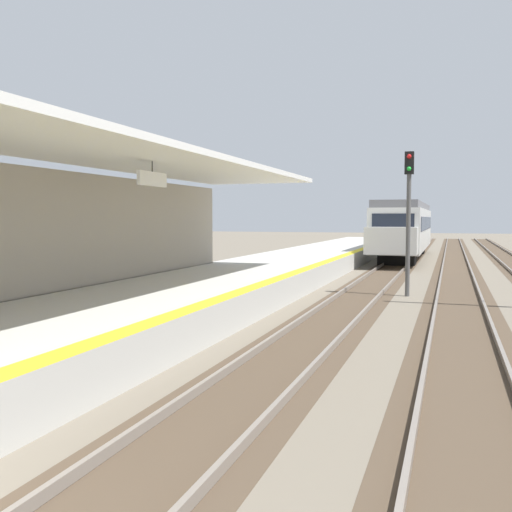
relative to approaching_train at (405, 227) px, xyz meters
name	(u,v)px	position (x,y,z in m)	size (l,w,h in m)	color
station_platform	(227,285)	(-4.40, -22.71, -1.73)	(5.00, 80.00, 0.91)	#B7B5AD
station_building_with_canopy	(30,226)	(-6.20, -30.58, 0.48)	(4.85, 24.00, 4.43)	#4C4C4C
track_pair_nearest_platform	(368,289)	(0.00, -18.71, -2.13)	(2.34, 120.00, 0.16)	#4C3D2D
track_pair_middle	(459,292)	(3.40, -18.71, -2.13)	(2.34, 120.00, 0.16)	#4C3D2D
approaching_train	(405,227)	(0.00, 0.00, 0.00)	(2.93, 19.60, 4.76)	silver
rail_signal_post	(409,208)	(1.62, -20.17, 1.02)	(0.32, 0.34, 5.20)	#4C4C4C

